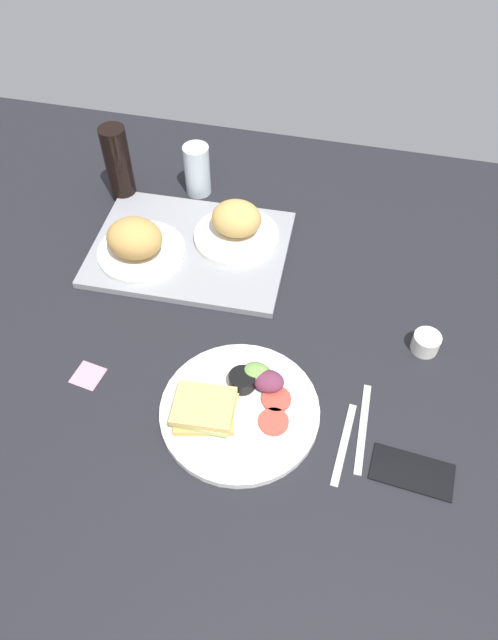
# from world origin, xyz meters

# --- Properties ---
(ground_plane) EXTENTS (1.90, 1.50, 0.03)m
(ground_plane) POSITION_xyz_m (0.00, 0.00, -0.01)
(ground_plane) COLOR black
(serving_tray) EXTENTS (0.46, 0.34, 0.02)m
(serving_tray) POSITION_xyz_m (-0.17, 0.23, 0.01)
(serving_tray) COLOR gray
(serving_tray) RESTS_ON ground_plane
(bread_plate_near) EXTENTS (0.20, 0.20, 0.10)m
(bread_plate_near) POSITION_xyz_m (-0.27, 0.18, 0.06)
(bread_plate_near) COLOR white
(bread_plate_near) RESTS_ON serving_tray
(bread_plate_far) EXTENTS (0.20, 0.20, 0.09)m
(bread_plate_far) POSITION_xyz_m (-0.07, 0.29, 0.05)
(bread_plate_far) COLOR white
(bread_plate_far) RESTS_ON serving_tray
(plate_with_salad) EXTENTS (0.30, 0.30, 0.05)m
(plate_with_salad) POSITION_xyz_m (0.04, -0.16, 0.02)
(plate_with_salad) COLOR white
(plate_with_salad) RESTS_ON ground_plane
(drinking_glass) EXTENTS (0.06, 0.06, 0.13)m
(drinking_glass) POSITION_xyz_m (-0.21, 0.45, 0.07)
(drinking_glass) COLOR silver
(drinking_glass) RESTS_ON ground_plane
(soda_bottle) EXTENTS (0.06, 0.06, 0.20)m
(soda_bottle) POSITION_xyz_m (-0.39, 0.39, 0.10)
(soda_bottle) COLOR black
(soda_bottle) RESTS_ON ground_plane
(espresso_cup) EXTENTS (0.06, 0.06, 0.04)m
(espresso_cup) POSITION_xyz_m (0.38, 0.07, 0.02)
(espresso_cup) COLOR silver
(espresso_cup) RESTS_ON ground_plane
(fork) EXTENTS (0.03, 0.17, 0.01)m
(fork) POSITION_xyz_m (0.25, -0.18, 0.00)
(fork) COLOR #B7B7BC
(fork) RESTS_ON ground_plane
(knife) EXTENTS (0.02, 0.19, 0.01)m
(knife) POSITION_xyz_m (0.28, -0.14, 0.00)
(knife) COLOR #B7B7BC
(knife) RESTS_ON ground_plane
(cell_phone) EXTENTS (0.15, 0.08, 0.01)m
(cell_phone) POSITION_xyz_m (0.37, -0.21, 0.00)
(cell_phone) COLOR black
(cell_phone) RESTS_ON ground_plane
(sticky_note) EXTENTS (0.06, 0.06, 0.00)m
(sticky_note) POSITION_xyz_m (-0.27, -0.15, 0.00)
(sticky_note) COLOR pink
(sticky_note) RESTS_ON ground_plane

